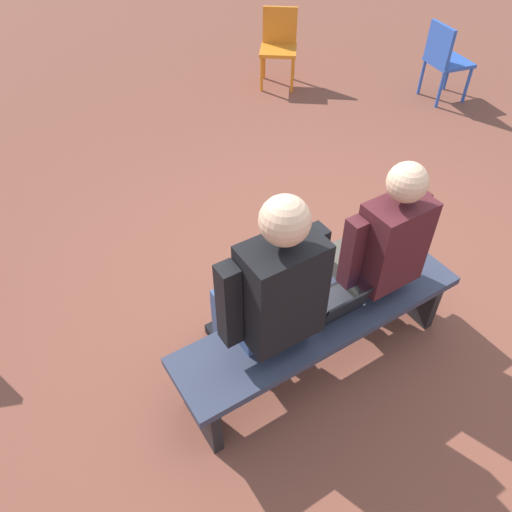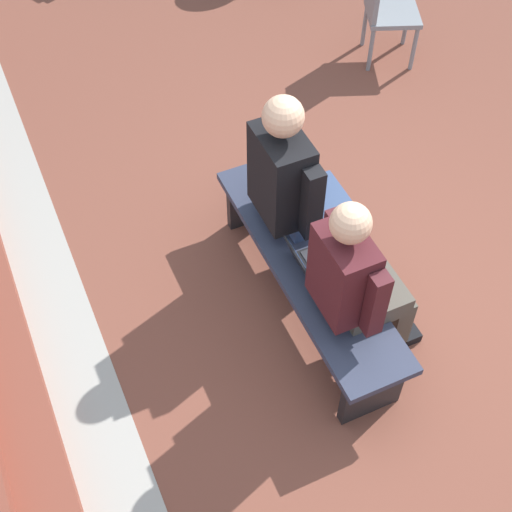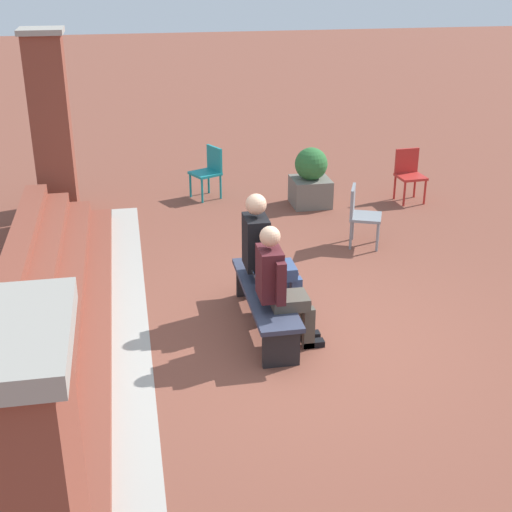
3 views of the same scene
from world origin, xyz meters
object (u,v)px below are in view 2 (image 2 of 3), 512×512
Objects in this scene: bench at (308,271)px; person_student at (358,281)px; person_adult at (298,185)px; plastic_chair_far_left at (384,7)px; laptop at (314,266)px.

person_student is at bearing -170.65° from bench.
bench is 0.52m from person_adult.
person_adult is 1.70× the size of plastic_chair_far_left.
bench is 2.14× the size of plastic_chair_far_left.
person_student reaches higher than laptop.
person_student is at bearing 145.91° from plastic_chair_far_left.
bench is 2.71m from plastic_chair_far_left.
laptop is 0.38× the size of plastic_chair_far_left.
plastic_chair_far_left is at bearing -39.25° from laptop.
person_adult reaches higher than bench.
person_adult is (0.33, -0.07, 0.40)m from bench.
plastic_chair_far_left reaches higher than bench.
person_adult reaches higher than person_student.
person_adult is at bearing -0.41° from person_student.
person_student is 3.00m from plastic_chair_far_left.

